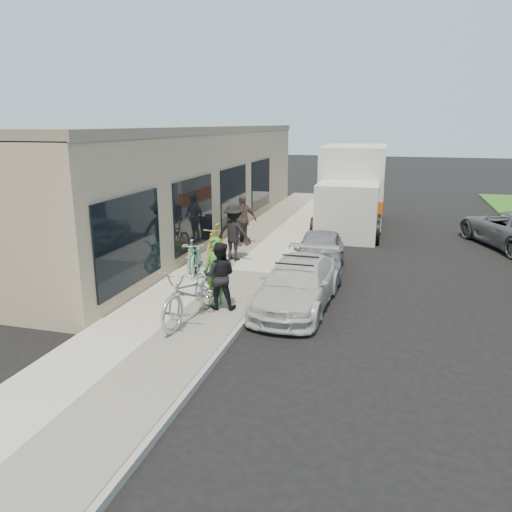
# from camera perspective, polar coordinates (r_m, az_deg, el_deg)

# --- Properties ---
(ground) EXTENTS (120.00, 120.00, 0.00)m
(ground) POSITION_cam_1_polar(r_m,az_deg,el_deg) (11.56, 1.55, -7.11)
(ground) COLOR black
(ground) RESTS_ON ground
(sidewalk) EXTENTS (3.00, 34.00, 0.15)m
(sidewalk) POSITION_cam_1_polar(r_m,az_deg,el_deg) (14.79, -3.10, -1.83)
(sidewalk) COLOR #B6B3A4
(sidewalk) RESTS_ON ground
(curb) EXTENTS (0.12, 34.00, 0.13)m
(curb) POSITION_cam_1_polar(r_m,az_deg,el_deg) (14.39, 2.76, -2.35)
(curb) COLOR gray
(curb) RESTS_ON ground
(storefront) EXTENTS (3.60, 20.00, 4.22)m
(storefront) POSITION_cam_1_polar(r_m,az_deg,el_deg) (20.11, -7.40, 8.51)
(storefront) COLOR tan
(storefront) RESTS_ON ground
(bike_rack) EXTENTS (0.24, 0.51, 0.77)m
(bike_rack) POSITION_cam_1_polar(r_m,az_deg,el_deg) (14.55, -6.94, 0.00)
(bike_rack) COLOR black
(bike_rack) RESTS_ON sidewalk
(sandwich_board) EXTENTS (0.59, 0.59, 0.90)m
(sandwich_board) POSITION_cam_1_polar(r_m,az_deg,el_deg) (18.18, -2.30, 3.11)
(sandwich_board) COLOR black
(sandwich_board) RESTS_ON sidewalk
(sedan_white) EXTENTS (1.79, 4.06, 1.20)m
(sedan_white) POSITION_cam_1_polar(r_m,az_deg,el_deg) (12.12, 4.76, -3.18)
(sedan_white) COLOR beige
(sedan_white) RESTS_ON ground
(sedan_silver) EXTENTS (1.72, 3.69, 1.22)m
(sedan_silver) POSITION_cam_1_polar(r_m,az_deg,el_deg) (14.98, 7.24, 0.42)
(sedan_silver) COLOR gray
(sedan_silver) RESTS_ON ground
(moving_truck) EXTENTS (2.74, 6.97, 3.39)m
(moving_truck) POSITION_cam_1_polar(r_m,az_deg,el_deg) (22.01, 10.96, 7.29)
(moving_truck) COLOR silver
(moving_truck) RESTS_ON ground
(tandem_bike) EXTENTS (1.09, 2.48, 1.26)m
(tandem_bike) POSITION_cam_1_polar(r_m,az_deg,el_deg) (10.94, -7.35, -4.17)
(tandem_bike) COLOR silver
(tandem_bike) RESTS_ON sidewalk
(woman_rider) EXTENTS (0.69, 0.56, 1.62)m
(woman_rider) POSITION_cam_1_polar(r_m,az_deg,el_deg) (11.85, -4.68, -1.69)
(woman_rider) COLOR #42882D
(woman_rider) RESTS_ON sidewalk
(man_standing) EXTENTS (0.88, 0.75, 1.58)m
(man_standing) POSITION_cam_1_polar(r_m,az_deg,el_deg) (11.52, -4.20, -2.26)
(man_standing) COLOR black
(man_standing) RESTS_ON sidewalk
(cruiser_bike_a) EXTENTS (0.83, 1.55, 0.89)m
(cruiser_bike_a) POSITION_cam_1_polar(r_m,az_deg,el_deg) (14.58, -7.43, -0.05)
(cruiser_bike_a) COLOR #84C5AF
(cruiser_bike_a) RESTS_ON sidewalk
(cruiser_bike_b) EXTENTS (0.98, 1.78, 0.89)m
(cruiser_bike_b) POSITION_cam_1_polar(r_m,az_deg,el_deg) (14.70, -6.83, 0.08)
(cruiser_bike_b) COLOR #84C5AF
(cruiser_bike_b) RESTS_ON sidewalk
(cruiser_bike_c) EXTENTS (0.67, 1.89, 1.11)m
(cruiser_bike_c) POSITION_cam_1_polar(r_m,az_deg,el_deg) (15.73, -4.69, 1.54)
(cruiser_bike_c) COLOR gold
(cruiser_bike_c) RESTS_ON sidewalk
(bystander_a) EXTENTS (1.25, 0.87, 1.78)m
(bystander_a) POSITION_cam_1_polar(r_m,az_deg,el_deg) (15.62, -2.54, 2.73)
(bystander_a) COLOR black
(bystander_a) RESTS_ON sidewalk
(bystander_b) EXTENTS (1.11, 0.92, 1.78)m
(bystander_b) POSITION_cam_1_polar(r_m,az_deg,el_deg) (17.57, -1.60, 4.12)
(bystander_b) COLOR brown
(bystander_b) RESTS_ON sidewalk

